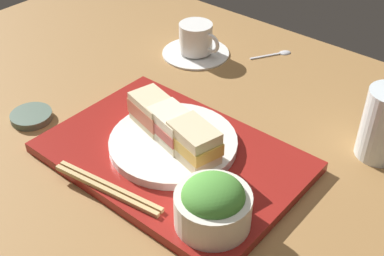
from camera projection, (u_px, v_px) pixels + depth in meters
ground_plane at (171, 149)px, 86.99cm from camera, size 140.00×100.00×3.00cm
serving_tray at (173, 157)px, 81.64cm from camera, size 40.76×27.88×1.78cm
sandwich_plate at (173, 143)px, 81.98cm from camera, size 20.96×20.96×1.47cm
sandwich_near at (153, 111)px, 83.51cm from camera, size 9.19×7.07×5.13cm
sandwich_middle at (173, 126)px, 79.96cm from camera, size 8.87×7.09×5.23cm
sandwich_far at (194, 143)px, 76.30cm from camera, size 9.17×7.05×5.68cm
salad_bowl at (213, 204)px, 67.07cm from camera, size 10.56×10.56×7.43cm
chopsticks_pair at (107, 188)px, 74.11cm from camera, size 19.20×4.33×0.70cm
coffee_cup at (196, 42)px, 109.20cm from camera, size 14.74×14.74×7.15cm
small_sauce_dish at (31, 116)px, 91.06cm from camera, size 7.47×7.47×1.29cm
teaspoon at (280, 53)px, 110.77cm from camera, size 6.04×9.14×0.80cm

